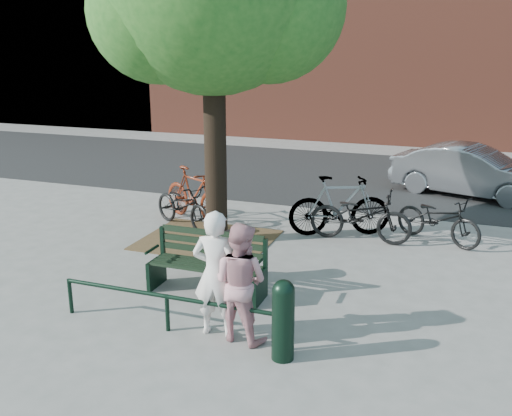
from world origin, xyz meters
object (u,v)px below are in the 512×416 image
at_px(parked_car, 471,171).
at_px(bollard, 283,317).
at_px(litter_bin, 237,256).
at_px(bicycle_c, 360,216).
at_px(person_left, 216,274).
at_px(person_right, 240,282).
at_px(park_bench, 208,262).

bearing_deg(parked_car, bollard, -175.63).
relative_size(litter_bin, bicycle_c, 0.42).
xyz_separation_m(person_left, person_right, (0.32, 0.00, -0.06)).
relative_size(person_left, person_right, 1.08).
relative_size(bollard, parked_car, 0.27).
bearing_deg(bollard, bicycle_c, 88.58).
bearing_deg(person_right, person_left, 10.60).
distance_m(park_bench, bollard, 2.14).
height_order(litter_bin, bicycle_c, bicycle_c).
distance_m(bollard, litter_bin, 2.38).
bearing_deg(litter_bin, park_bench, -114.60).
relative_size(person_left, litter_bin, 2.05).
bearing_deg(person_left, parked_car, -115.34).
bearing_deg(park_bench, bollard, -41.60).
relative_size(person_left, parked_car, 0.44).
bearing_deg(person_left, person_right, 174.44).
distance_m(person_right, bollard, 0.75).
distance_m(park_bench, person_right, 1.50).
bearing_deg(person_right, parked_car, -97.20).
bearing_deg(parked_car, person_right, 179.83).
bearing_deg(parked_car, bicycle_c, 172.90).
distance_m(litter_bin, parked_car, 7.55).
height_order(person_left, bicycle_c, person_left).
xyz_separation_m(person_left, bollard, (0.97, -0.29, -0.29)).
xyz_separation_m(person_left, litter_bin, (-0.38, 1.67, -0.42)).
bearing_deg(bollard, litter_bin, 124.70).
distance_m(litter_bin, bicycle_c, 2.93).
bearing_deg(litter_bin, bollard, -55.30).
bearing_deg(park_bench, person_right, -49.92).
bearing_deg(parked_car, park_bench, 170.99).
height_order(person_right, parked_car, person_right).
relative_size(bicycle_c, parked_car, 0.51).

